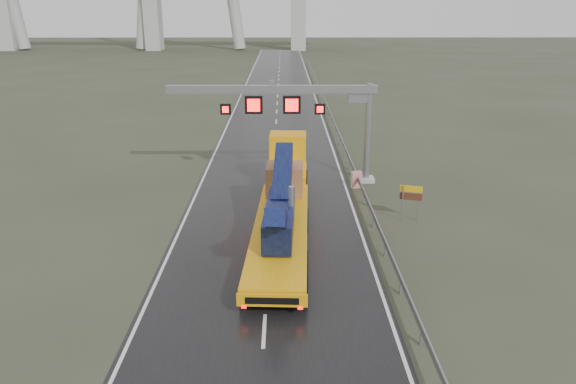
{
  "coord_description": "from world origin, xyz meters",
  "views": [
    {
      "loc": [
        0.8,
        -21.61,
        12.56
      ],
      "look_at": [
        1.03,
        6.08,
        3.2
      ],
      "focal_mm": 35.0,
      "sensor_mm": 36.0,
      "label": 1
    }
  ],
  "objects_px": {
    "heavy_haul_truck": "(284,192)",
    "striped_barrier": "(356,180)",
    "sign_gantry": "(302,106)",
    "exit_sign_pair": "(411,196)"
  },
  "relations": [
    {
      "from": "heavy_haul_truck",
      "to": "striped_barrier",
      "type": "relative_size",
      "value": 16.28
    },
    {
      "from": "heavy_haul_truck",
      "to": "exit_sign_pair",
      "type": "distance_m",
      "value": 7.61
    },
    {
      "from": "striped_barrier",
      "to": "heavy_haul_truck",
      "type": "bearing_deg",
      "value": -142.27
    },
    {
      "from": "sign_gantry",
      "to": "exit_sign_pair",
      "type": "height_order",
      "value": "sign_gantry"
    },
    {
      "from": "exit_sign_pair",
      "to": "striped_barrier",
      "type": "relative_size",
      "value": 1.89
    },
    {
      "from": "heavy_haul_truck",
      "to": "striped_barrier",
      "type": "height_order",
      "value": "heavy_haul_truck"
    },
    {
      "from": "heavy_haul_truck",
      "to": "exit_sign_pair",
      "type": "relative_size",
      "value": 8.6
    },
    {
      "from": "heavy_haul_truck",
      "to": "sign_gantry",
      "type": "bearing_deg",
      "value": 82.97
    },
    {
      "from": "heavy_haul_truck",
      "to": "striped_barrier",
      "type": "distance_m",
      "value": 8.12
    },
    {
      "from": "heavy_haul_truck",
      "to": "exit_sign_pair",
      "type": "xyz_separation_m",
      "value": [
        7.6,
        -0.34,
        -0.18
      ]
    }
  ]
}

